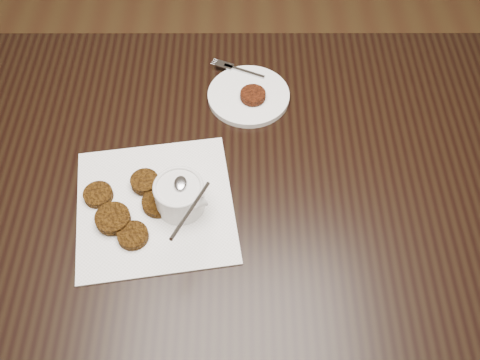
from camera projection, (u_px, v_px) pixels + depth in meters
name	position (u px, v px, depth m)	size (l,w,h in m)	color
floor	(232.00, 344.00, 1.66)	(4.00, 4.00, 0.00)	#53381C
table	(219.00, 270.00, 1.39)	(1.44, 0.92, 0.75)	black
napkin	(155.00, 205.00, 1.06)	(0.30, 0.30, 0.00)	white
sauce_ramekin	(178.00, 186.00, 1.00)	(0.12, 0.12, 0.13)	silver
patty_cluster	(128.00, 209.00, 1.04)	(0.21, 0.21, 0.02)	#5A350B
plate_with_patty	(249.00, 94.00, 1.21)	(0.18, 0.18, 0.03)	white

